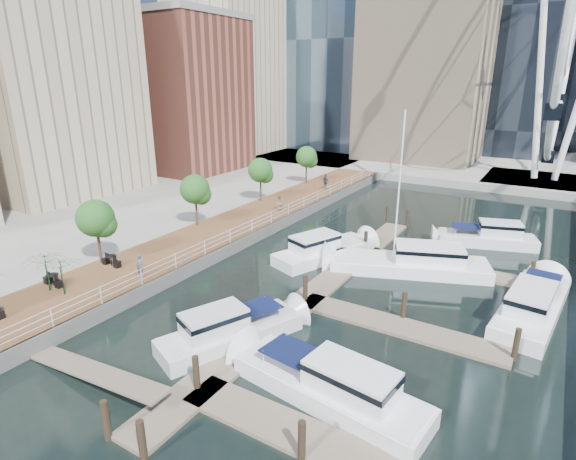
# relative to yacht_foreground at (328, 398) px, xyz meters

# --- Properties ---
(ground) EXTENTS (520.00, 520.00, 0.00)m
(ground) POSITION_rel_yacht_foreground_xyz_m (-8.31, -0.62, 0.00)
(ground) COLOR black
(ground) RESTS_ON ground
(boardwalk) EXTENTS (6.00, 60.00, 1.00)m
(boardwalk) POSITION_rel_yacht_foreground_xyz_m (-17.31, 14.38, 0.50)
(boardwalk) COLOR brown
(boardwalk) RESTS_ON ground
(seawall) EXTENTS (0.25, 60.00, 1.00)m
(seawall) POSITION_rel_yacht_foreground_xyz_m (-14.31, 14.38, 0.50)
(seawall) COLOR #595954
(seawall) RESTS_ON ground
(land_inland) EXTENTS (48.00, 90.00, 1.00)m
(land_inland) POSITION_rel_yacht_foreground_xyz_m (-44.31, 14.38, 0.50)
(land_inland) COLOR gray
(land_inland) RESTS_ON ground
(land_far) EXTENTS (200.00, 114.00, 1.00)m
(land_far) POSITION_rel_yacht_foreground_xyz_m (-8.31, 101.38, 0.50)
(land_far) COLOR gray
(land_far) RESTS_ON ground
(pier) EXTENTS (14.00, 12.00, 1.00)m
(pier) POSITION_rel_yacht_foreground_xyz_m (5.69, 51.38, 0.50)
(pier) COLOR gray
(pier) RESTS_ON ground
(railing) EXTENTS (0.10, 60.00, 1.05)m
(railing) POSITION_rel_yacht_foreground_xyz_m (-14.41, 14.38, 1.52)
(railing) COLOR white
(railing) RESTS_ON boardwalk
(floating_docks) EXTENTS (16.00, 34.00, 2.60)m
(floating_docks) POSITION_rel_yacht_foreground_xyz_m (-0.34, 9.36, 0.49)
(floating_docks) COLOR #6D6051
(floating_docks) RESTS_ON ground
(midrise_condos) EXTENTS (19.00, 67.00, 28.00)m
(midrise_condos) POSITION_rel_yacht_foreground_xyz_m (-41.87, 26.20, 13.42)
(midrise_condos) COLOR #BCAD8E
(midrise_condos) RESTS_ON ground
(street_trees) EXTENTS (2.60, 42.60, 4.60)m
(street_trees) POSITION_rel_yacht_foreground_xyz_m (-19.71, 13.38, 4.29)
(street_trees) COLOR #3F2B1C
(street_trees) RESTS_ON ground
(cafe_tables) EXTENTS (2.50, 13.70, 0.74)m
(cafe_tables) POSITION_rel_yacht_foreground_xyz_m (-18.71, -2.62, 1.37)
(cafe_tables) COLOR black
(cafe_tables) RESTS_ON ground
(yacht_foreground) EXTENTS (10.20, 3.93, 2.15)m
(yacht_foreground) POSITION_rel_yacht_foreground_xyz_m (0.00, 0.00, 0.00)
(yacht_foreground) COLOR white
(yacht_foreground) RESTS_ON ground
(pedestrian_near) EXTENTS (0.63, 0.47, 1.56)m
(pedestrian_near) POSITION_rel_yacht_foreground_xyz_m (-15.40, 3.17, 1.78)
(pedestrian_near) COLOR #464A5D
(pedestrian_near) RESTS_ON boardwalk
(pedestrian_mid) EXTENTS (0.77, 0.89, 1.56)m
(pedestrian_mid) POSITION_rel_yacht_foreground_xyz_m (-15.98, 21.15, 1.78)
(pedestrian_mid) COLOR #8C6F61
(pedestrian_mid) RESTS_ON boardwalk
(pedestrian_far) EXTENTS (1.13, 0.71, 1.79)m
(pedestrian_far) POSITION_rel_yacht_foreground_xyz_m (-16.20, 31.73, 1.89)
(pedestrian_far) COLOR #2E313A
(pedestrian_far) RESTS_ON boardwalk
(moored_yachts) EXTENTS (19.63, 38.98, 11.50)m
(moored_yachts) POSITION_rel_yacht_foreground_xyz_m (-0.90, 13.08, 0.00)
(moored_yachts) COLOR white
(moored_yachts) RESTS_ON ground
(cafe_seating) EXTENTS (4.85, 6.75, 2.44)m
(cafe_seating) POSITION_rel_yacht_foreground_xyz_m (-18.43, -2.35, 2.19)
(cafe_seating) COLOR #103D1D
(cafe_seating) RESTS_ON ground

